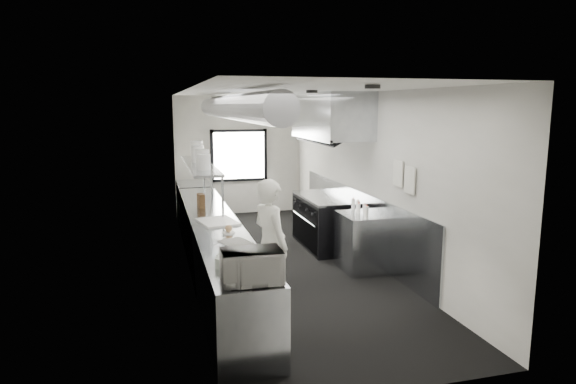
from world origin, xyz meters
TOP-DOWN VIEW (x-y plane):
  - floor at (0.00, 0.00)m, footprint 3.00×8.00m
  - ceiling at (0.00, 0.00)m, footprint 3.00×8.00m
  - wall_back at (0.00, 4.00)m, footprint 3.00×0.02m
  - wall_front at (0.00, -4.00)m, footprint 3.00×0.02m
  - wall_left at (-1.50, 0.00)m, footprint 0.02×8.00m
  - wall_right at (1.50, 0.00)m, footprint 0.02×8.00m
  - wall_cladding at (1.48, 0.30)m, footprint 0.03×5.50m
  - hvac_duct at (-0.70, 0.40)m, footprint 0.40×6.40m
  - service_window at (0.00, 3.96)m, footprint 1.36×0.05m
  - exhaust_hood at (1.10, 0.70)m, footprint 0.81×2.20m
  - prep_counter at (-1.15, -0.50)m, footprint 0.70×6.00m
  - pass_shelf at (-1.19, 1.00)m, footprint 0.45×3.00m
  - range at (1.04, 0.70)m, footprint 0.88×1.60m
  - bottle_station at (1.15, -0.70)m, footprint 0.65×0.80m
  - far_work_table at (-1.15, 3.20)m, footprint 0.70×1.20m
  - notice_sheet_a at (1.47, -1.20)m, footprint 0.02×0.28m
  - notice_sheet_b at (1.47, -1.55)m, footprint 0.02×0.28m
  - line_cook at (-0.60, -1.82)m, footprint 0.59×0.71m
  - microwave at (-1.12, -3.25)m, footprint 0.54×0.42m
  - deli_tub_a at (-1.34, -2.73)m, footprint 0.19×0.19m
  - deli_tub_b at (-1.30, -2.57)m, footprint 0.18×0.18m
  - newspaper at (-1.04, -1.82)m, footprint 0.44×0.49m
  - small_plate at (-1.05, -1.33)m, footprint 0.18×0.18m
  - pastry at (-1.05, -1.33)m, footprint 0.10×0.10m
  - cutting_board at (-1.12, -0.66)m, footprint 0.61×0.74m
  - knife_block at (-1.24, 0.49)m, footprint 0.12×0.22m
  - plate_stack_a at (-1.21, 0.20)m, footprint 0.27×0.27m
  - plate_stack_b at (-1.19, 0.59)m, footprint 0.24×0.24m
  - plate_stack_c at (-1.20, 1.27)m, footprint 0.24×0.24m
  - plate_stack_d at (-1.17, 1.85)m, footprint 0.28×0.28m
  - squeeze_bottle_a at (1.07, -1.01)m, footprint 0.08×0.08m
  - squeeze_bottle_b at (1.13, -0.81)m, footprint 0.07×0.07m
  - squeeze_bottle_c at (1.10, -0.66)m, footprint 0.07×0.07m
  - squeeze_bottle_d at (1.12, -0.57)m, footprint 0.07×0.07m
  - squeeze_bottle_e at (1.13, -0.35)m, footprint 0.06×0.06m

SIDE VIEW (x-z plane):
  - floor at x=0.00m, z-range -0.01..0.01m
  - prep_counter at x=-1.15m, z-range 0.00..0.90m
  - bottle_station at x=1.15m, z-range 0.00..0.90m
  - far_work_table at x=-1.15m, z-range 0.00..0.90m
  - range at x=1.04m, z-range 0.00..0.94m
  - wall_cladding at x=1.48m, z-range 0.00..1.10m
  - line_cook at x=-0.60m, z-range 0.00..1.69m
  - newspaper at x=-1.04m, z-range 0.90..0.91m
  - small_plate at x=-1.05m, z-range 0.90..0.91m
  - cutting_board at x=-1.12m, z-range 0.90..0.92m
  - deli_tub_b at x=-1.30m, z-range 0.90..1.00m
  - deli_tub_a at x=-1.34m, z-range 0.90..1.01m
  - pastry at x=-1.05m, z-range 0.91..1.01m
  - squeeze_bottle_c at x=1.10m, z-range 0.90..1.06m
  - squeeze_bottle_b at x=1.13m, z-range 0.90..1.08m
  - squeeze_bottle_e at x=1.13m, z-range 0.90..1.08m
  - squeeze_bottle_a at x=1.07m, z-range 0.90..1.09m
  - squeeze_bottle_d at x=1.12m, z-range 0.90..1.09m
  - knife_block at x=-1.24m, z-range 0.90..1.13m
  - microwave at x=-1.12m, z-range 0.90..1.22m
  - service_window at x=0.00m, z-range 0.77..2.02m
  - wall_back at x=0.00m, z-range 0.00..2.80m
  - wall_front at x=0.00m, z-range 0.00..2.80m
  - wall_left at x=-1.50m, z-range 0.00..2.80m
  - wall_right at x=1.50m, z-range 0.00..2.80m
  - pass_shelf at x=-1.19m, z-range 1.20..1.88m
  - notice_sheet_b at x=1.47m, z-range 1.36..1.74m
  - notice_sheet_a at x=1.47m, z-range 1.41..1.79m
  - plate_stack_a at x=-1.21m, z-range 1.57..1.82m
  - plate_stack_b at x=-1.19m, z-range 1.57..1.86m
  - plate_stack_c at x=-1.20m, z-range 1.57..1.87m
  - plate_stack_d at x=-1.17m, z-range 1.57..1.91m
  - exhaust_hood at x=1.10m, z-range 1.95..2.83m
  - hvac_duct at x=-0.70m, z-range 2.35..2.75m
  - ceiling at x=0.00m, z-range 2.79..2.80m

